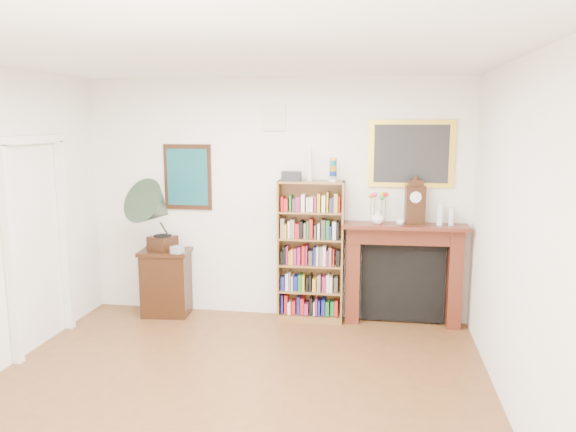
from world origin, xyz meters
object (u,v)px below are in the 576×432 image
object	(u,v)px
bottle_left	(440,214)
mantel_clock	(415,203)
fireplace	(403,265)
bottle_right	(451,216)
flower_vase	(378,217)
side_cabinet	(166,282)
bookshelf	(311,244)
cd_stack	(177,250)
teacup	(400,222)
gramophone	(156,211)

from	to	relation	value
bottle_left	mantel_clock	bearing A→B (deg)	177.64
fireplace	bottle_right	bearing A→B (deg)	-6.22
flower_vase	side_cabinet	bearing A→B (deg)	-178.48
bookshelf	bottle_right	bearing A→B (deg)	-0.60
fireplace	bottle_left	bearing A→B (deg)	-8.87
bookshelf	side_cabinet	bearing A→B (deg)	-178.53
fireplace	flower_vase	world-z (taller)	flower_vase
mantel_clock	bottle_left	distance (m)	0.30
cd_stack	teacup	size ratio (longest dim) A/B	1.34
gramophone	mantel_clock	size ratio (longest dim) A/B	1.77
cd_stack	teacup	xyz separation A→B (m)	(2.54, 0.14, 0.38)
gramophone	mantel_clock	xyz separation A→B (m)	(2.92, 0.23, 0.12)
teacup	bottle_right	world-z (taller)	bottle_right
teacup	bookshelf	bearing A→B (deg)	176.48
flower_vase	bottle_left	world-z (taller)	bottle_left
cd_stack	flower_vase	distance (m)	2.34
mantel_clock	bottle_right	distance (m)	0.42
side_cabinet	gramophone	distance (m)	0.90
cd_stack	mantel_clock	world-z (taller)	mantel_clock
side_cabinet	cd_stack	bearing A→B (deg)	-37.24
flower_vase	fireplace	bearing A→B (deg)	11.98
fireplace	cd_stack	distance (m)	2.61
bottle_right	mantel_clock	bearing A→B (deg)	179.48
mantel_clock	bottle_right	size ratio (longest dim) A/B	2.49
bottle_right	bottle_left	bearing A→B (deg)	-176.46
bookshelf	cd_stack	world-z (taller)	bookshelf
mantel_clock	teacup	size ratio (longest dim) A/B	5.57
teacup	bottle_right	distance (m)	0.56
bookshelf	fireplace	bearing A→B (deg)	1.80
gramophone	bottle_right	world-z (taller)	gramophone
bottle_left	flower_vase	bearing A→B (deg)	-178.65
side_cabinet	flower_vase	size ratio (longest dim) A/B	5.06
bookshelf	flower_vase	distance (m)	0.83
fireplace	flower_vase	size ratio (longest dim) A/B	8.90
fireplace	gramophone	bearing A→B (deg)	-176.30
flower_vase	teacup	xyz separation A→B (m)	(0.24, -0.05, -0.04)
flower_vase	bottle_right	xyz separation A→B (m)	(0.80, 0.02, 0.02)
flower_vase	teacup	size ratio (longest dim) A/B	1.76
gramophone	flower_vase	bearing A→B (deg)	25.91
bookshelf	side_cabinet	distance (m)	1.81
side_cabinet	teacup	xyz separation A→B (m)	(2.73, 0.02, 0.81)
bookshelf	bottle_right	xyz separation A→B (m)	(1.55, 0.01, 0.36)
gramophone	bottle_left	size ratio (longest dim) A/B	3.66
side_cabinet	bottle_right	size ratio (longest dim) A/B	3.98
gramophone	side_cabinet	bearing A→B (deg)	97.39
cd_stack	bottle_left	world-z (taller)	bottle_left
bookshelf	mantel_clock	distance (m)	1.26
flower_vase	bottle_left	bearing A→B (deg)	1.35
cd_stack	flower_vase	world-z (taller)	flower_vase
fireplace	teacup	distance (m)	0.53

